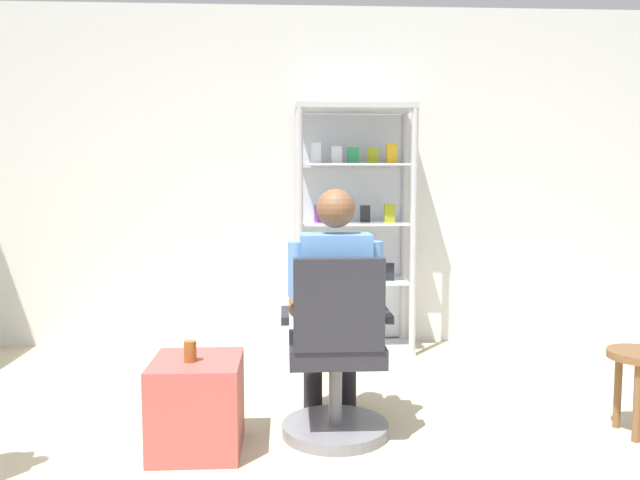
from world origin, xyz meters
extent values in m
cube|color=silver|center=(0.00, 3.00, 1.35)|extent=(6.00, 0.10, 2.70)
cylinder|color=#B7B7BC|center=(-0.02, 2.50, 0.95)|extent=(0.05, 0.05, 1.90)
cylinder|color=#B7B7BC|center=(0.82, 2.50, 0.95)|extent=(0.05, 0.05, 1.90)
cylinder|color=#B7B7BC|center=(-0.02, 2.90, 0.95)|extent=(0.05, 0.05, 1.90)
cylinder|color=#B7B7BC|center=(0.82, 2.90, 0.95)|extent=(0.05, 0.05, 1.90)
cube|color=#B7B7BC|center=(0.40, 2.70, 1.88)|extent=(0.90, 0.45, 0.04)
cube|color=#B7B7BC|center=(0.40, 2.70, 0.02)|extent=(0.90, 0.45, 0.04)
cube|color=silver|center=(0.40, 2.92, 0.95)|extent=(0.84, 0.02, 1.80)
cube|color=silver|center=(0.40, 2.70, 0.55)|extent=(0.82, 0.39, 0.02)
cube|color=gold|center=(0.12, 2.70, 0.64)|extent=(0.08, 0.05, 0.16)
cube|color=#268C4C|center=(0.30, 2.72, 0.62)|extent=(0.09, 0.04, 0.12)
cube|color=silver|center=(0.49, 2.69, 0.63)|extent=(0.09, 0.04, 0.15)
cube|color=black|center=(0.67, 2.66, 0.63)|extent=(0.08, 0.04, 0.14)
cube|color=silver|center=(0.40, 2.70, 1.00)|extent=(0.82, 0.39, 0.02)
cube|color=purple|center=(0.13, 2.75, 1.07)|extent=(0.07, 0.04, 0.13)
cube|color=#268C4C|center=(0.31, 2.72, 1.08)|extent=(0.08, 0.04, 0.14)
cube|color=black|center=(0.49, 2.72, 1.07)|extent=(0.07, 0.05, 0.13)
cube|color=#999919|center=(0.67, 2.67, 1.08)|extent=(0.08, 0.05, 0.14)
cube|color=silver|center=(0.40, 2.70, 1.45)|extent=(0.82, 0.39, 0.02)
cube|color=silver|center=(0.11, 2.70, 1.54)|extent=(0.08, 0.06, 0.16)
cube|color=silver|center=(0.26, 2.74, 1.52)|extent=(0.08, 0.05, 0.13)
cube|color=#268C4C|center=(0.39, 2.74, 1.52)|extent=(0.09, 0.05, 0.13)
cube|color=#999919|center=(0.55, 2.75, 1.52)|extent=(0.09, 0.06, 0.12)
cube|color=gold|center=(0.68, 2.69, 1.54)|extent=(0.08, 0.04, 0.16)
cylinder|color=slate|center=(0.13, 1.05, 0.03)|extent=(0.56, 0.56, 0.06)
cylinder|color=slate|center=(0.13, 1.05, 0.24)|extent=(0.07, 0.07, 0.41)
cube|color=#26262D|center=(0.13, 1.05, 0.46)|extent=(0.48, 0.48, 0.10)
cube|color=#26262D|center=(0.13, 0.84, 0.73)|extent=(0.44, 0.08, 0.45)
cube|color=#26262D|center=(0.39, 1.05, 0.64)|extent=(0.04, 0.30, 0.04)
cube|color=#26262D|center=(-0.13, 1.05, 0.64)|extent=(0.04, 0.30, 0.04)
cylinder|color=black|center=(0.23, 1.25, 0.56)|extent=(0.14, 0.40, 0.14)
cylinder|color=black|center=(0.23, 1.45, 0.28)|extent=(0.11, 0.11, 0.56)
cylinder|color=black|center=(0.03, 1.25, 0.56)|extent=(0.14, 0.40, 0.14)
cylinder|color=black|center=(0.03, 1.45, 0.28)|extent=(0.11, 0.11, 0.56)
cube|color=#598CCC|center=(0.13, 1.05, 0.81)|extent=(0.36, 0.22, 0.50)
sphere|color=brown|center=(0.13, 1.05, 1.19)|extent=(0.20, 0.20, 0.20)
cylinder|color=#598CCC|center=(0.33, 1.05, 0.88)|extent=(0.09, 0.09, 0.28)
cylinder|color=brown|center=(0.33, 1.23, 0.66)|extent=(0.08, 0.30, 0.08)
cylinder|color=#598CCC|center=(-0.07, 1.05, 0.88)|extent=(0.09, 0.09, 0.28)
cylinder|color=brown|center=(-0.07, 1.23, 0.66)|extent=(0.08, 0.30, 0.08)
cube|color=#B24C47|center=(-0.57, 0.90, 0.23)|extent=(0.43, 0.46, 0.46)
cylinder|color=brown|center=(-0.59, 0.87, 0.51)|extent=(0.06, 0.06, 0.10)
cylinder|color=brown|center=(1.71, 0.97, 0.43)|extent=(0.32, 0.32, 0.04)
cylinder|color=brown|center=(1.66, 1.06, 0.20)|extent=(0.04, 0.04, 0.41)
cylinder|color=brown|center=(1.66, 0.87, 0.20)|extent=(0.04, 0.04, 0.41)
camera|label=1|loc=(-0.12, -2.16, 1.33)|focal=35.56mm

